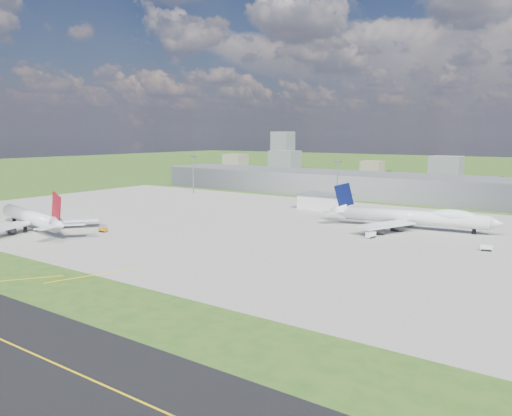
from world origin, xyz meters
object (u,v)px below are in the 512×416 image
Objects in this scene: airliner_red_twin at (33,219)px; van_white_near at (371,235)px; tug_yellow at (103,230)px; airliner_blue_quad at (414,217)px; van_white_far at (486,248)px.

van_white_near is at bearing -140.16° from airliner_red_twin.
van_white_near reaches higher than tug_yellow.
airliner_red_twin is 164.13m from airliner_blue_quad.
tug_yellow is at bearing -173.07° from van_white_far.
van_white_near is at bearing -112.99° from airliner_blue_quad.
airliner_blue_quad reaches higher than van_white_far.
airliner_red_twin is 15.49× the size of van_white_far.
airliner_blue_quad is at bearing -132.73° from airliner_red_twin.
tug_yellow is (-104.71, -81.54, -4.36)m from airliner_blue_quad.
van_white_near reaches higher than van_white_far.
airliner_blue_quad is at bearing -3.74° from van_white_near.
tug_yellow is (28.68, 14.10, -4.09)m from airliner_red_twin.
van_white_far is (34.11, -26.02, -4.18)m from airliner_blue_quad.
airliner_red_twin is at bearing 130.03° from van_white_near.
airliner_red_twin is 32.22m from tug_yellow.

